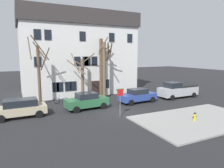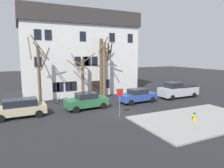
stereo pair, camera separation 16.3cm
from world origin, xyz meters
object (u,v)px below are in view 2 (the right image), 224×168
Objects in this scene: tree_bare_far at (102,67)px; car_green_sedan at (87,101)px; street_sign_pole at (120,97)px; bicycle_leaning at (61,100)px; car_blue_sedan at (138,96)px; car_beige_wagon at (20,108)px; pickup_truck_silver at (178,90)px; fire_hydrant at (194,117)px; tree_bare_end at (105,69)px; building_main at (78,53)px; tree_bare_mid at (82,76)px; tree_bare_near at (39,71)px.

tree_bare_far reaches higher than car_green_sedan.
bicycle_leaning is at bearing 117.15° from street_sign_pole.
car_beige_wagon is at bearing -179.01° from car_blue_sedan.
car_blue_sedan is at bearing -179.47° from pickup_truck_silver.
tree_bare_far is 10.72× the size of fire_hydrant.
tree_bare_end is 1.74× the size of car_beige_wagon.
street_sign_pole is at bearing -102.22° from tree_bare_far.
car_blue_sedan is at bearing 93.41° from fire_hydrant.
tree_bare_far is at bearing 12.95° from bicycle_leaning.
building_main is at bearing 104.93° from tree_bare_end.
tree_bare_far is 0.93m from tree_bare_end.
building_main is 6.78m from tree_bare_end.
tree_bare_mid is at bearing -101.49° from building_main.
tree_bare_near is 1.00× the size of tree_bare_far.
car_blue_sedan is 8.98m from bicycle_leaning.
car_green_sedan is 6.38m from car_blue_sedan.
building_main is 6.28× the size of street_sign_pole.
bicycle_leaning is (-2.88, -1.00, -2.61)m from tree_bare_mid.
car_blue_sedan is (5.44, -4.36, -2.15)m from tree_bare_mid.
car_blue_sedan is 0.84× the size of pickup_truck_silver.
street_sign_pole is (-10.84, -4.09, 0.82)m from pickup_truck_silver.
car_green_sedan is at bearing -101.66° from building_main.
fire_hydrant is (11.01, -11.88, -3.30)m from tree_bare_near.
tree_bare_far is (2.81, 0.31, 1.10)m from tree_bare_mid.
tree_bare_far is 0.97× the size of tree_bare_end.
tree_bare_near is 1.38× the size of pickup_truck_silver.
tree_bare_end is (7.92, -0.09, 0.09)m from tree_bare_near.
tree_bare_near is at bearing -135.36° from building_main.
tree_bare_near is at bearing 179.36° from tree_bare_end.
fire_hydrant is at bearing -47.16° from tree_bare_near.
tree_bare_end reaches higher than car_beige_wagon.
building_main is 3.51× the size of car_blue_sedan.
tree_bare_near is 10.11m from street_sign_pole.
tree_bare_mid is 8.86m from car_beige_wagon.
street_sign_pole is (-1.90, -7.80, -2.04)m from tree_bare_end.
tree_bare_end reaches higher than pickup_truck_silver.
tree_bare_end is at bearing -75.07° from building_main.
car_green_sedan is 10.49m from fire_hydrant.
pickup_truck_silver is 15.02m from bicycle_leaning.
tree_bare_far is at bearing 119.41° from car_blue_sedan.
bicycle_leaning is at bearing 127.67° from fire_hydrant.
tree_bare_mid is 1.29× the size of car_beige_wagon.
tree_bare_end reaches higher than street_sign_pole.
building_main is 2.13× the size of tree_bare_far.
tree_bare_end reaches higher than car_blue_sedan.
tree_bare_near is (-6.25, -6.17, -2.09)m from building_main.
tree_bare_far reaches higher than car_beige_wagon.
building_main reaches higher than tree_bare_near.
street_sign_pole reaches higher than pickup_truck_silver.
car_green_sedan is at bearing -128.18° from tree_bare_far.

